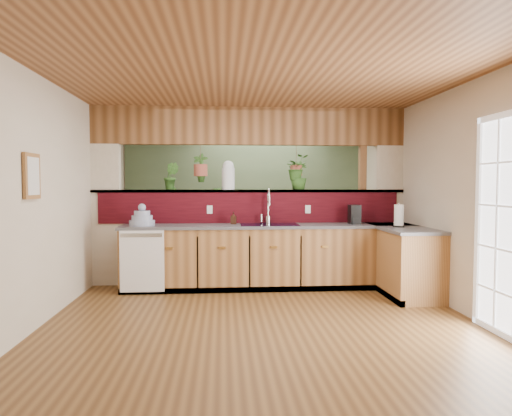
{
  "coord_description": "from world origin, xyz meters",
  "views": [
    {
      "loc": [
        -0.41,
        -5.42,
        1.47
      ],
      "look_at": [
        0.04,
        0.7,
        1.15
      ],
      "focal_mm": 32.0,
      "sensor_mm": 36.0,
      "label": 1
    }
  ],
  "objects": [
    {
      "name": "dishwasher",
      "position": [
        -1.48,
        0.66,
        0.46
      ],
      "size": [
        0.58,
        0.03,
        0.82
      ],
      "color": "white",
      "rests_on": "ground"
    },
    {
      "name": "framed_print",
      "position": [
        -2.27,
        -0.8,
        1.55
      ],
      "size": [
        0.04,
        0.35,
        0.45
      ],
      "color": "brown",
      "rests_on": "wall_left"
    },
    {
      "name": "hanging_plant_b",
      "position": [
        0.69,
        1.35,
        1.88
      ],
      "size": [
        0.41,
        0.37,
        0.49
      ],
      "color": "brown",
      "rests_on": "header_beam"
    },
    {
      "name": "paper_towel",
      "position": [
        1.94,
        0.49,
        1.05
      ],
      "size": [
        0.15,
        0.15,
        0.32
      ],
      "color": "black",
      "rests_on": "countertop"
    },
    {
      "name": "ledge_plant_right",
      "position": [
        0.72,
        1.35,
        1.6
      ],
      "size": [
        0.24,
        0.24,
        0.43
      ],
      "primitive_type": "imported",
      "rotation": [
        0.0,
        0.0,
        0.01
      ],
      "color": "#2A541D",
      "rests_on": "pass_through_ledge"
    },
    {
      "name": "ceiling",
      "position": [
        0.0,
        0.0,
        2.6
      ],
      "size": [
        4.6,
        7.0,
        0.01
      ],
      "primitive_type": "cube",
      "color": "brown",
      "rests_on": "ground"
    },
    {
      "name": "floor_plant",
      "position": [
        0.64,
        2.57,
        0.39
      ],
      "size": [
        0.87,
        0.81,
        0.78
      ],
      "primitive_type": "imported",
      "rotation": [
        0.0,
        0.0,
        0.35
      ],
      "color": "#2A541D",
      "rests_on": "ground"
    },
    {
      "name": "dish_stack",
      "position": [
        -1.52,
        0.93,
        0.99
      ],
      "size": [
        0.35,
        0.35,
        0.3
      ],
      "color": "#8F9AB8",
      "rests_on": "countertop"
    },
    {
      "name": "shelving_console",
      "position": [
        -0.82,
        3.25,
        0.5
      ],
      "size": [
        1.45,
        0.7,
        0.93
      ],
      "primitive_type": "cube",
      "rotation": [
        0.0,
        0.0,
        -0.24
      ],
      "color": "black",
      "rests_on": "ground"
    },
    {
      "name": "glass_jar",
      "position": [
        -0.33,
        1.35,
        1.6
      ],
      "size": [
        0.19,
        0.19,
        0.43
      ],
      "color": "silver",
      "rests_on": "pass_through_ledge"
    },
    {
      "name": "wall_left",
      "position": [
        -2.3,
        0.0,
        1.3
      ],
      "size": [
        0.02,
        7.0,
        2.6
      ],
      "primitive_type": "cube",
      "color": "beige",
      "rests_on": "ground"
    },
    {
      "name": "soap_dispenser",
      "position": [
        -0.26,
        1.09,
        0.99
      ],
      "size": [
        0.09,
        0.09,
        0.17
      ],
      "primitive_type": "imported",
      "rotation": [
        0.0,
        0.0,
        -0.12
      ],
      "color": "#371F14",
      "rests_on": "countertop"
    },
    {
      "name": "countertop",
      "position": [
        0.84,
        0.87,
        0.45
      ],
      "size": [
        4.14,
        1.52,
        0.9
      ],
      "color": "brown",
      "rests_on": "ground"
    },
    {
      "name": "pass_through_ledge",
      "position": [
        0.0,
        1.35,
        1.37
      ],
      "size": [
        4.6,
        0.21,
        0.04
      ],
      "primitive_type": "cube",
      "color": "brown",
      "rests_on": "ground"
    },
    {
      "name": "pass_through_partition",
      "position": [
        0.03,
        1.35,
        1.19
      ],
      "size": [
        4.6,
        0.21,
        2.6
      ],
      "color": "beige",
      "rests_on": "ground"
    },
    {
      "name": "hanging_plant_a",
      "position": [
        -0.73,
        1.35,
        1.85
      ],
      "size": [
        0.26,
        0.2,
        0.56
      ],
      "color": "brown",
      "rests_on": "header_beam"
    },
    {
      "name": "ledge_plant_left",
      "position": [
        -1.16,
        1.35,
        1.59
      ],
      "size": [
        0.24,
        0.21,
        0.4
      ],
      "primitive_type": "imported",
      "rotation": [
        0.0,
        0.0,
        -0.17
      ],
      "color": "#2A541D",
      "rests_on": "pass_through_ledge"
    },
    {
      "name": "header_beam",
      "position": [
        0.0,
        1.35,
        2.33
      ],
      "size": [
        4.6,
        0.15,
        0.55
      ],
      "primitive_type": "cube",
      "color": "brown",
      "rests_on": "ground"
    },
    {
      "name": "wall_right",
      "position": [
        2.3,
        0.0,
        1.3
      ],
      "size": [
        0.02,
        7.0,
        2.6
      ],
      "primitive_type": "cube",
      "color": "beige",
      "rests_on": "ground"
    },
    {
      "name": "faucet",
      "position": [
        0.24,
        1.13,
        1.18
      ],
      "size": [
        0.23,
        0.22,
        0.51
      ],
      "color": "#B7B7B2",
      "rests_on": "countertop"
    },
    {
      "name": "wall_front",
      "position": [
        0.0,
        -3.5,
        1.3
      ],
      "size": [
        4.6,
        0.02,
        2.6
      ],
      "primitive_type": "cube",
      "color": "beige",
      "rests_on": "ground"
    },
    {
      "name": "shelf_plant_b",
      "position": [
        -0.52,
        3.25,
        1.18
      ],
      "size": [
        0.29,
        0.29,
        0.43
      ],
      "primitive_type": "imported",
      "rotation": [
        0.0,
        0.0,
        -0.25
      ],
      "color": "#2A541D",
      "rests_on": "shelving_console"
    },
    {
      "name": "coffee_maker",
      "position": [
        1.49,
        1.01,
        1.03
      ],
      "size": [
        0.15,
        0.24,
        0.27
      ],
      "rotation": [
        0.0,
        0.0,
        -0.05
      ],
      "color": "black",
      "rests_on": "countertop"
    },
    {
      "name": "wall_back",
      "position": [
        0.0,
        3.5,
        1.3
      ],
      "size": [
        4.6,
        0.02,
        2.6
      ],
      "primitive_type": "cube",
      "color": "beige",
      "rests_on": "ground"
    },
    {
      "name": "ground",
      "position": [
        0.0,
        0.0,
        0.0
      ],
      "size": [
        4.6,
        7.0,
        0.01
      ],
      "primitive_type": "cube",
      "color": "brown",
      "rests_on": "ground"
    },
    {
      "name": "shelf_plant_a",
      "position": [
        -1.31,
        3.25,
        1.19
      ],
      "size": [
        0.28,
        0.23,
        0.45
      ],
      "primitive_type": "imported",
      "rotation": [
        0.0,
        0.0,
        0.33
      ],
      "color": "#2A541D",
      "rests_on": "shelving_console"
    },
    {
      "name": "sage_backwall",
      "position": [
        0.0,
        3.48,
        1.3
      ],
      "size": [
        4.55,
        0.02,
        2.55
      ],
      "primitive_type": "cube",
      "color": "#4F6646",
      "rests_on": "ground"
    },
    {
      "name": "french_door",
      "position": [
        2.27,
        -1.3,
        1.05
      ],
      "size": [
        0.06,
        1.02,
        2.16
      ],
      "primitive_type": "cube",
      "color": "white",
      "rests_on": "ground"
    },
    {
      "name": "navy_sink",
      "position": [
        0.25,
        0.98,
        0.82
      ],
      "size": [
        0.82,
        0.5,
        0.18
      ],
      "color": "black",
      "rests_on": "countertop"
    }
  ]
}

